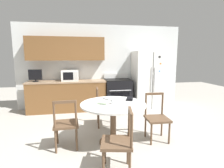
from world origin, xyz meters
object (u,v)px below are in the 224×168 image
Objects in this scene: wallet at (130,99)px; countertop_tv at (35,75)px; dining_chair_far at (104,108)px; refrigerator at (148,80)px; microwave at (70,75)px; dining_chair_left at (66,124)px; candle_glass at (113,102)px; oven_range at (118,93)px; dining_chair_right at (157,118)px; dining_chair_near at (119,142)px.

countertop_tv is at bearing 137.01° from wallet.
refrigerator is at bearing 131.96° from dining_chair_far.
refrigerator reaches higher than countertop_tv.
microwave is 0.54× the size of dining_chair_far.
candle_glass is at bearing -1.51° from dining_chair_left.
microwave is (-2.41, 0.11, 0.17)m from refrigerator.
refrigerator is 1.06m from oven_range.
oven_range is at bearing -79.54° from dining_chair_right.
oven_range is 1.20× the size of dining_chair_near.
dining_chair_right is 9.86× the size of candle_glass.
microwave is at bearing 25.79° from dining_chair_near.
refrigerator is at bearing 59.55° from wallet.
oven_range reaches higher than dining_chair_left.
dining_chair_far is 0.95m from candle_glass.
refrigerator is 2.32m from wallet.
microwave reaches higher than dining_chair_far.
wallet is (1.21, 0.20, 0.35)m from dining_chair_left.
microwave is 3.27m from dining_chair_near.
oven_range is 2.21× the size of microwave.
refrigerator is 3.38m from countertop_tv.
oven_range is 3.11m from dining_chair_near.
countertop_tv is at bearing 178.96° from refrigerator.
microwave reaches higher than candle_glass.
dining_chair_near is (1.77, -3.06, -0.65)m from countertop_tv.
microwave is 1.36× the size of countertop_tv.
refrigerator is 3.27m from dining_chair_left.
dining_chair_far is (0.83, -1.40, -0.62)m from microwave.
oven_range is 1.47m from dining_chair_far.
wallet is (2.21, -2.06, -0.30)m from countertop_tv.
candle_glass is 0.54× the size of wallet.
dining_chair_right is 0.93m from candle_glass.
oven_range reaches higher than dining_chair_right.
dining_chair_near reaches higher than candle_glass.
microwave is 2.39m from dining_chair_left.
countertop_tv is at bearing 110.68° from dining_chair_left.
oven_range is at bearing 75.68° from candle_glass.
wallet is at bearing -95.72° from oven_range.
oven_range is at bearing -0.37° from countertop_tv.
microwave is 2.94m from dining_chair_right.
candle_glass is (-0.57, -2.22, 0.33)m from oven_range.
wallet is at bearing -120.45° from refrigerator.
dining_chair_left is at bearing -89.13° from microwave.
refrigerator is 2.66m from candle_glass.
dining_chair_right is (2.70, -2.24, -0.65)m from countertop_tv.
microwave is 0.54× the size of dining_chair_right.
dining_chair_near is 1.00× the size of dining_chair_right.
dining_chair_far is at bearing 45.47° from dining_chair_left.
microwave is 5.35× the size of candle_glass.
refrigerator is at bearing -2.72° from oven_range.
dining_chair_left is at bearing 3.77° from dining_chair_right.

